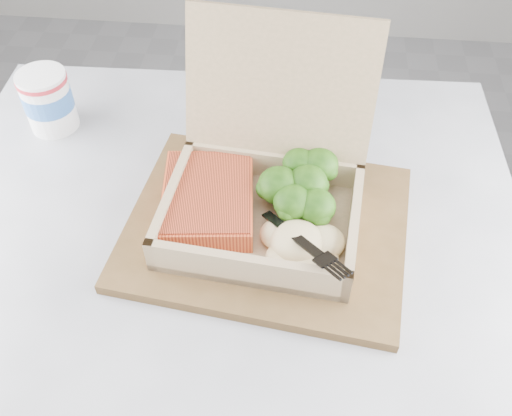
# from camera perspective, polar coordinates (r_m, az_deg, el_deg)

# --- Properties ---
(cafe_table) EXTENTS (0.76, 0.76, 0.70)m
(cafe_table) POSITION_cam_1_polar(r_m,az_deg,el_deg) (0.81, -3.12, -12.83)
(cafe_table) COLOR black
(cafe_table) RESTS_ON floor
(serving_tray) EXTENTS (0.35, 0.30, 0.01)m
(serving_tray) POSITION_cam_1_polar(r_m,az_deg,el_deg) (0.68, 1.07, -1.86)
(serving_tray) COLOR brown
(serving_tray) RESTS_ON cafe_table
(takeout_container) EXTENTS (0.24, 0.24, 0.20)m
(takeout_container) POSITION_cam_1_polar(r_m,az_deg,el_deg) (0.65, 1.13, 3.32)
(takeout_container) COLOR tan
(takeout_container) RESTS_ON serving_tray
(salmon_fillet) EXTENTS (0.12, 0.15, 0.03)m
(salmon_fillet) POSITION_cam_1_polar(r_m,az_deg,el_deg) (0.67, -4.81, 0.87)
(salmon_fillet) COLOR #D25C29
(salmon_fillet) RESTS_ON takeout_container
(broccoli_pile) EXTENTS (0.12, 0.12, 0.04)m
(broccoli_pile) POSITION_cam_1_polar(r_m,az_deg,el_deg) (0.67, 5.14, 1.90)
(broccoli_pile) COLOR #3C781A
(broccoli_pile) RESTS_ON takeout_container
(mashed_potatoes) EXTENTS (0.09, 0.08, 0.03)m
(mashed_potatoes) POSITION_cam_1_polar(r_m,az_deg,el_deg) (0.62, 4.16, -3.38)
(mashed_potatoes) COLOR beige
(mashed_potatoes) RESTS_ON takeout_container
(plastic_fork) EXTENTS (0.10, 0.12, 0.03)m
(plastic_fork) POSITION_cam_1_polar(r_m,az_deg,el_deg) (0.62, 2.55, -1.44)
(plastic_fork) COLOR black
(plastic_fork) RESTS_ON mashed_potatoes
(paper_cup) EXTENTS (0.07, 0.07, 0.09)m
(paper_cup) POSITION_cam_1_polar(r_m,az_deg,el_deg) (0.84, -20.12, 10.19)
(paper_cup) COLOR white
(paper_cup) RESTS_ON cafe_table
(receipt) EXTENTS (0.11, 0.16, 0.00)m
(receipt) POSITION_cam_1_polar(r_m,az_deg,el_deg) (0.81, 4.94, 7.75)
(receipt) COLOR silver
(receipt) RESTS_ON cafe_table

